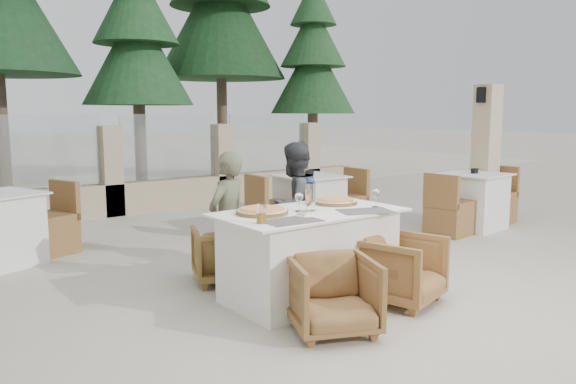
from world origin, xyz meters
TOP-DOWN VIEW (x-y plane):
  - ground at (0.00, 0.00)m, footprint 80.00×80.00m
  - perimeter_wall_far at (0.00, 4.80)m, footprint 10.00×0.34m
  - lantern_pillar at (4.20, 1.00)m, footprint 0.34×0.34m
  - pine_centre at (1.50, 7.20)m, footprint 2.20×2.20m
  - pine_mid_right at (3.80, 7.80)m, footprint 2.99×2.99m
  - pine_far_right at (5.50, 6.50)m, footprint 1.98×1.98m
  - dining_table at (-0.07, -0.12)m, footprint 1.60×0.90m
  - placemat_near_left at (-0.46, -0.38)m, footprint 0.47×0.33m
  - placemat_near_right at (0.30, -0.42)m, footprint 0.53×0.44m
  - pizza_left at (-0.46, 0.02)m, footprint 0.50×0.50m
  - pizza_right at (0.37, 0.03)m, footprint 0.40×0.40m
  - water_bottle at (-0.05, -0.11)m, footprint 0.10×0.10m
  - wine_glass_centre at (-0.16, -0.09)m, footprint 0.09×0.09m
  - wine_glass_corner at (0.53, -0.33)m, footprint 0.08×0.08m
  - beer_glass_left at (-0.70, -0.31)m, footprint 0.09×0.09m
  - beer_glass_right at (0.17, 0.18)m, footprint 0.08×0.08m
  - olive_dish at (-0.25, -0.29)m, footprint 0.13×0.13m
  - armchair_far_left at (-0.40, 0.75)m, footprint 0.74×0.75m
  - armchair_far_right at (0.38, 0.68)m, footprint 0.71×0.73m
  - armchair_near_left at (-0.42, -0.82)m, footprint 0.80×0.81m
  - armchair_near_right at (0.48, -0.68)m, footprint 0.77×0.78m
  - diner_left at (-0.48, 0.55)m, footprint 0.54×0.46m
  - diner_right at (0.38, 0.66)m, footprint 0.72×0.61m
  - bg_table_b at (1.67, 1.98)m, footprint 1.68×0.91m
  - bg_table_c at (3.63, 0.79)m, footprint 1.71×0.97m

SIDE VIEW (x-z plane):
  - ground at x=0.00m, z-range 0.00..0.00m
  - armchair_far_left at x=-0.40m, z-range 0.00..0.53m
  - armchair_far_right at x=0.38m, z-range 0.00..0.56m
  - armchair_near_left at x=-0.42m, z-range 0.00..0.56m
  - armchair_near_right at x=0.48m, z-range 0.00..0.58m
  - dining_table at x=-0.07m, z-range 0.00..0.77m
  - bg_table_b at x=1.67m, z-range 0.00..0.77m
  - bg_table_c at x=3.63m, z-range 0.00..0.77m
  - diner_left at x=-0.48m, z-range 0.00..1.26m
  - diner_right at x=0.38m, z-range 0.00..1.31m
  - placemat_near_left at x=-0.46m, z-range 0.77..0.77m
  - placemat_near_right at x=0.30m, z-range 0.77..0.77m
  - olive_dish at x=-0.25m, z-range 0.77..0.81m
  - pizza_right at x=0.37m, z-range 0.77..0.82m
  - pizza_left at x=-0.46m, z-range 0.77..0.83m
  - perimeter_wall_far at x=0.00m, z-range 0.00..1.60m
  - beer_glass_right at x=0.17m, z-range 0.77..0.91m
  - beer_glass_left at x=-0.70m, z-range 0.77..0.92m
  - wine_glass_centre at x=-0.16m, z-range 0.77..0.95m
  - wine_glass_corner at x=0.53m, z-range 0.77..0.95m
  - water_bottle at x=-0.05m, z-range 0.77..1.05m
  - lantern_pillar at x=4.20m, z-range 0.00..2.00m
  - pine_far_right at x=5.50m, z-range 0.00..4.50m
  - pine_centre at x=1.50m, z-range 0.00..5.00m
  - pine_mid_right at x=3.80m, z-range 0.00..6.80m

